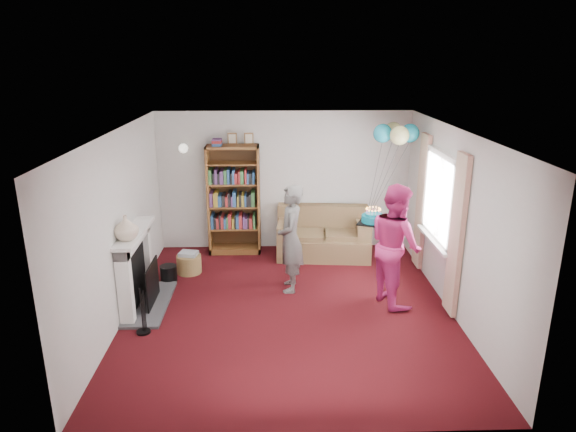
{
  "coord_description": "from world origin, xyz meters",
  "views": [
    {
      "loc": [
        -0.23,
        -6.49,
        3.43
      ],
      "look_at": [
        0.01,
        0.6,
        1.19
      ],
      "focal_mm": 32.0,
      "sensor_mm": 36.0,
      "label": 1
    }
  ],
  "objects_px": {
    "bookcase": "(234,200)",
    "person_magenta": "(395,244)",
    "sofa": "(323,237)",
    "person_striped": "(291,239)",
    "birthday_cake": "(373,219)"
  },
  "relations": [
    {
      "from": "bookcase",
      "to": "birthday_cake",
      "type": "relative_size",
      "value": 5.52
    },
    {
      "from": "bookcase",
      "to": "birthday_cake",
      "type": "height_order",
      "value": "bookcase"
    },
    {
      "from": "bookcase",
      "to": "person_striped",
      "type": "height_order",
      "value": "bookcase"
    },
    {
      "from": "bookcase",
      "to": "sofa",
      "type": "distance_m",
      "value": 1.72
    },
    {
      "from": "bookcase",
      "to": "person_magenta",
      "type": "height_order",
      "value": "bookcase"
    },
    {
      "from": "bookcase",
      "to": "person_striped",
      "type": "relative_size",
      "value": 1.32
    },
    {
      "from": "sofa",
      "to": "person_striped",
      "type": "xyz_separation_m",
      "value": [
        -0.64,
        -1.4,
        0.49
      ]
    },
    {
      "from": "person_striped",
      "to": "person_magenta",
      "type": "bearing_deg",
      "value": 74.22
    },
    {
      "from": "sofa",
      "to": "person_striped",
      "type": "distance_m",
      "value": 1.62
    },
    {
      "from": "sofa",
      "to": "person_magenta",
      "type": "relative_size",
      "value": 0.92
    },
    {
      "from": "sofa",
      "to": "birthday_cake",
      "type": "bearing_deg",
      "value": -66.35
    },
    {
      "from": "bookcase",
      "to": "birthday_cake",
      "type": "distance_m",
      "value": 2.82
    },
    {
      "from": "person_striped",
      "to": "birthday_cake",
      "type": "relative_size",
      "value": 4.19
    },
    {
      "from": "bookcase",
      "to": "birthday_cake",
      "type": "xyz_separation_m",
      "value": [
        2.12,
        -1.84,
        0.23
      ]
    },
    {
      "from": "sofa",
      "to": "person_magenta",
      "type": "xyz_separation_m",
      "value": [
        0.82,
        -1.85,
        0.55
      ]
    }
  ]
}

